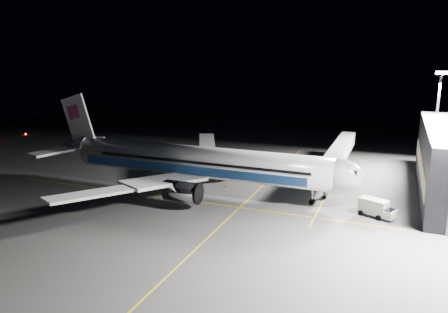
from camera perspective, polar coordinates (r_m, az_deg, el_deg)
ground at (r=79.66m, az=-3.28°, el=-4.38°), size 200.00×200.00×0.00m
guide_line_main at (r=76.15m, az=3.59°, el=-5.23°), size 0.25×80.00×0.01m
guide_line_cross at (r=74.55m, az=-5.23°, el=-5.67°), size 70.00×0.25×0.01m
guide_line_side at (r=82.94m, az=13.70°, el=-4.02°), size 0.25×40.00×0.01m
airliner at (r=78.69m, az=-4.04°, el=-0.70°), size 61.48×54.22×16.64m
jet_bridge at (r=89.50m, az=14.62°, el=0.24°), size 3.60×34.40×6.30m
floodlight_mast_north at (r=101.61m, az=26.08°, el=5.31°), size 2.40×0.68×20.70m
service_truck at (r=70.26m, az=19.30°, el=-6.35°), size 5.73×4.13×2.74m
baggage_tug at (r=91.19m, az=-5.17°, el=-1.59°), size 2.33×1.87×1.70m
safety_cone_a at (r=81.63m, az=0.34°, el=-3.68°), size 0.43×0.43×0.64m
safety_cone_b at (r=87.95m, az=3.52°, el=-2.48°), size 0.35×0.35×0.53m
safety_cone_c at (r=92.76m, az=-0.91°, el=-1.61°), size 0.36×0.36×0.54m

